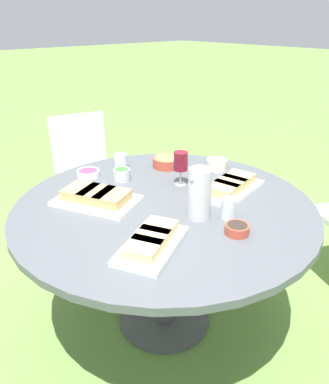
{
  "coord_description": "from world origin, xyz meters",
  "views": [
    {
      "loc": [
        1.1,
        1.21,
        1.57
      ],
      "look_at": [
        0.0,
        0.0,
        0.81
      ],
      "focal_mm": 35.0,
      "sensor_mm": 36.0,
      "label": 1
    }
  ],
  "objects_px": {
    "dining_table": "(165,219)",
    "chair_near_right": "(85,163)",
    "water_pitcher": "(200,194)",
    "handbag": "(278,217)",
    "wine_glass": "(181,162)"
  },
  "relations": [
    {
      "from": "handbag",
      "to": "water_pitcher",
      "type": "bearing_deg",
      "value": 14.05
    },
    {
      "from": "water_pitcher",
      "to": "handbag",
      "type": "bearing_deg",
      "value": -165.95
    },
    {
      "from": "chair_near_right",
      "to": "water_pitcher",
      "type": "bearing_deg",
      "value": 79.15
    },
    {
      "from": "water_pitcher",
      "to": "handbag",
      "type": "xyz_separation_m",
      "value": [
        -1.32,
        -0.33,
        -0.74
      ]
    },
    {
      "from": "dining_table",
      "to": "chair_near_right",
      "type": "relative_size",
      "value": 1.65
    },
    {
      "from": "water_pitcher",
      "to": "wine_glass",
      "type": "xyz_separation_m",
      "value": [
        -0.2,
        -0.32,
        0.01
      ]
    },
    {
      "from": "wine_glass",
      "to": "water_pitcher",
      "type": "bearing_deg",
      "value": 58.48
    },
    {
      "from": "wine_glass",
      "to": "handbag",
      "type": "height_order",
      "value": "wine_glass"
    },
    {
      "from": "chair_near_right",
      "to": "wine_glass",
      "type": "xyz_separation_m",
      "value": [
        0.09,
        1.17,
        0.35
      ]
    },
    {
      "from": "water_pitcher",
      "to": "chair_near_right",
      "type": "bearing_deg",
      "value": -100.85
    },
    {
      "from": "dining_table",
      "to": "handbag",
      "type": "relative_size",
      "value": 4.0
    },
    {
      "from": "chair_near_right",
      "to": "water_pitcher",
      "type": "distance_m",
      "value": 1.56
    },
    {
      "from": "wine_glass",
      "to": "dining_table",
      "type": "bearing_deg",
      "value": 26.88
    },
    {
      "from": "chair_near_right",
      "to": "water_pitcher",
      "type": "height_order",
      "value": "water_pitcher"
    },
    {
      "from": "chair_near_right",
      "to": "handbag",
      "type": "relative_size",
      "value": 2.42
    }
  ]
}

